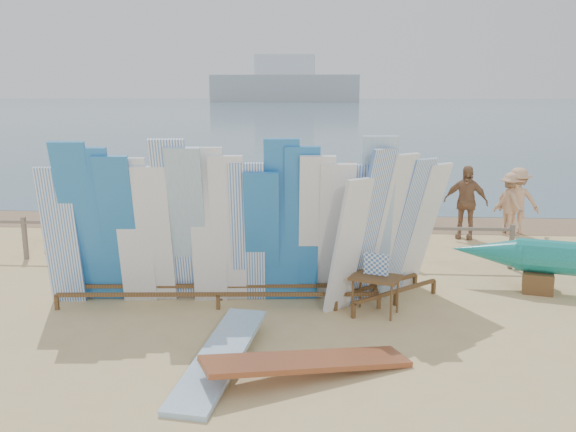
# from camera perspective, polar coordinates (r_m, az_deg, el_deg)

# --- Properties ---
(ground) EXTENTS (160.00, 160.00, 0.00)m
(ground) POSITION_cam_1_polar(r_m,az_deg,el_deg) (9.96, -10.30, -9.09)
(ground) COLOR #D5B77B
(ground) RESTS_ON ground
(ocean) EXTENTS (320.00, 240.00, 0.02)m
(ocean) POSITION_cam_1_polar(r_m,az_deg,el_deg) (137.07, 3.11, 10.21)
(ocean) COLOR #426277
(ocean) RESTS_ON ground
(wet_sand_strip) EXTENTS (40.00, 2.60, 0.01)m
(wet_sand_strip) POSITION_cam_1_polar(r_m,az_deg,el_deg) (16.75, -4.27, -0.40)
(wet_sand_strip) COLOR #886B4C
(wet_sand_strip) RESTS_ON ground
(distant_ship) EXTENTS (45.00, 8.00, 14.00)m
(distant_ship) POSITION_cam_1_polar(r_m,az_deg,el_deg) (189.56, -0.30, 12.24)
(distant_ship) COLOR #999EA3
(distant_ship) RESTS_ON ocean
(fence) EXTENTS (12.08, 0.08, 0.90)m
(fence) POSITION_cam_1_polar(r_m,az_deg,el_deg) (12.58, -7.06, -1.59)
(fence) COLOR #7A6A5C
(fence) RESTS_ON ground
(main_surfboard_rack) EXTENTS (5.69, 1.21, 2.82)m
(main_surfboard_rack) POSITION_cam_1_polar(r_m,az_deg,el_deg) (9.95, -6.55, -1.38)
(main_surfboard_rack) COLOR brown
(main_surfboard_rack) RESTS_ON ground
(side_surfboard_rack) EXTENTS (2.15, 2.01, 2.64)m
(side_surfboard_rack) POSITION_cam_1_polar(r_m,az_deg,el_deg) (10.17, 9.38, -1.59)
(side_surfboard_rack) COLOR brown
(side_surfboard_rack) RESTS_ON ground
(vendor_table) EXTENTS (0.89, 0.76, 1.00)m
(vendor_table) POSITION_cam_1_polar(r_m,az_deg,el_deg) (9.83, 8.17, -7.22)
(vendor_table) COLOR brown
(vendor_table) RESTS_ON ground
(flat_board_b) EXTENTS (0.92, 2.75, 0.28)m
(flat_board_b) POSITION_cam_1_polar(r_m,az_deg,el_deg) (8.16, -6.33, -13.78)
(flat_board_b) COLOR #84AFD3
(flat_board_b) RESTS_ON ground
(flat_board_c) EXTENTS (2.67, 1.66, 0.38)m
(flat_board_c) POSITION_cam_1_polar(r_m,az_deg,el_deg) (7.88, 1.94, -14.69)
(flat_board_c) COLOR brown
(flat_board_c) RESTS_ON ground
(beach_chair_left) EXTENTS (0.65, 0.67, 0.83)m
(beach_chair_left) POSITION_cam_1_polar(r_m,az_deg,el_deg) (13.36, -0.99, -2.42)
(beach_chair_left) COLOR red
(beach_chair_left) RESTS_ON ground
(beach_chair_right) EXTENTS (0.52, 0.54, 0.79)m
(beach_chair_right) POSITION_cam_1_polar(r_m,az_deg,el_deg) (13.39, -3.43, -2.46)
(beach_chair_right) COLOR red
(beach_chair_right) RESTS_ON ground
(stroller) EXTENTS (0.85, 0.98, 1.13)m
(stroller) POSITION_cam_1_polar(r_m,az_deg,el_deg) (13.66, -0.77, -1.19)
(stroller) COLOR red
(stroller) RESTS_ON ground
(beachgoer_7) EXTENTS (0.55, 0.75, 1.85)m
(beachgoer_7) POSITION_cam_1_polar(r_m,az_deg,el_deg) (14.59, 5.53, 1.47)
(beachgoer_7) COLOR #8C6042
(beachgoer_7) RESTS_ON ground
(beachgoer_5) EXTENTS (1.50, 1.10, 1.57)m
(beachgoer_5) POSITION_cam_1_polar(r_m,az_deg,el_deg) (14.67, 0.61, 1.02)
(beachgoer_5) COLOR beige
(beachgoer_5) RESTS_ON ground
(beachgoer_4) EXTENTS (1.13, 1.09, 1.88)m
(beachgoer_4) POSITION_cam_1_polar(r_m,az_deg,el_deg) (15.01, -11.20, 1.65)
(beachgoer_4) COLOR #8C6042
(beachgoer_4) RESTS_ON ground
(beachgoer_0) EXTENTS (0.73, 0.95, 1.76)m
(beachgoer_0) POSITION_cam_1_polar(r_m,az_deg,el_deg) (15.43, -20.41, 1.17)
(beachgoer_0) COLOR tan
(beachgoer_0) RESTS_ON ground
(beachgoer_9) EXTENTS (1.11, 0.59, 1.65)m
(beachgoer_9) POSITION_cam_1_polar(r_m,az_deg,el_deg) (16.06, 20.64, 1.34)
(beachgoer_9) COLOR tan
(beachgoer_9) RESTS_ON ground
(beachgoer_3) EXTENTS (0.50, 1.02, 1.53)m
(beachgoer_3) POSITION_cam_1_polar(r_m,az_deg,el_deg) (16.33, -14.69, 1.66)
(beachgoer_3) COLOR tan
(beachgoer_3) RESTS_ON ground
(beachgoer_1) EXTENTS (0.67, 0.66, 1.68)m
(beachgoer_1) POSITION_cam_1_polar(r_m,az_deg,el_deg) (15.33, -21.24, 0.90)
(beachgoer_1) COLOR #8C6042
(beachgoer_1) RESTS_ON ground
(beachgoer_extra_0) EXTENTS (0.71, 1.07, 1.54)m
(beachgoer_extra_0) POSITION_cam_1_polar(r_m,az_deg,el_deg) (15.97, 20.14, 1.12)
(beachgoer_extra_0) COLOR tan
(beachgoer_extra_0) RESTS_ON ground
(beachgoer_11) EXTENTS (1.69, 0.81, 1.75)m
(beachgoer_11) POSITION_cam_1_polar(r_m,az_deg,el_deg) (16.67, -16.97, 2.12)
(beachgoer_11) COLOR beige
(beachgoer_11) RESTS_ON ground
(beachgoer_8) EXTENTS (0.96, 0.97, 1.89)m
(beachgoer_8) POSITION_cam_1_polar(r_m,az_deg,el_deg) (13.22, 6.37, 0.49)
(beachgoer_8) COLOR beige
(beachgoer_8) RESTS_ON ground
(beachgoer_6) EXTENTS (0.94, 0.51, 1.87)m
(beachgoer_6) POSITION_cam_1_polar(r_m,az_deg,el_deg) (14.17, 5.89, 1.20)
(beachgoer_6) COLOR tan
(beachgoer_6) RESTS_ON ground
(beachgoer_10) EXTENTS (1.12, 0.77, 1.76)m
(beachgoer_10) POSITION_cam_1_polar(r_m,az_deg,el_deg) (15.14, 16.28, 1.26)
(beachgoer_10) COLOR #8C6042
(beachgoer_10) RESTS_ON ground
(beachgoer_2) EXTENTS (0.85, 0.70, 1.58)m
(beachgoer_2) POSITION_cam_1_polar(r_m,az_deg,el_deg) (15.43, -19.14, 0.93)
(beachgoer_2) COLOR beige
(beachgoer_2) RESTS_ON ground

